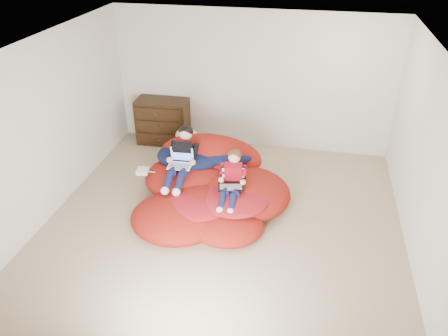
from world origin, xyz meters
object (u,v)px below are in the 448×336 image
Objects in this scene: younger_boy at (232,177)px; laptop_black at (232,180)px; dresser at (163,121)px; laptop_white at (181,161)px; older_boy at (182,156)px; beanbag_pile at (209,187)px.

younger_boy reaches higher than laptop_black.
dresser is 2.65m from laptop_black.
dresser is at bearing 117.00° from laptop_white.
older_boy reaches higher than laptop_black.
dresser is 1.19× the size of younger_boy.
laptop_white is 0.89m from laptop_black.
laptop_white is at bearing -90.00° from older_boy.
dresser is 0.41× the size of beanbag_pile.
younger_boy is 2.27× the size of laptop_white.
younger_boy is 0.06m from laptop_black.
beanbag_pile is 0.55m from laptop_black.
laptop_black is at bearing -49.45° from dresser.
laptop_black is at bearing -18.71° from laptop_white.
younger_boy is at bearing -19.04° from laptop_white.
younger_boy is at bearing -30.49° from beanbag_pile.
laptop_black is (0.84, -0.29, -0.07)m from laptop_white.
beanbag_pile is 0.58m from younger_boy.
dresser reaches higher than laptop_black.
beanbag_pile is at bearing -7.23° from laptop_white.
beanbag_pile is at bearing -15.32° from older_boy.
beanbag_pile is 0.58m from laptop_white.
laptop_black is (1.72, -2.01, 0.12)m from dresser.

